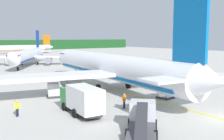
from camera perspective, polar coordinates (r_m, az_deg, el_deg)
name	(u,v)px	position (r m, az deg, el deg)	size (l,w,h in m)	color
ground	(44,71)	(66.71, -14.38, -0.13)	(240.00, 320.00, 0.20)	#B7B5AD
airliner_foreground	(111,67)	(40.77, -0.28, 0.62)	(34.52, 41.73, 11.90)	white
airliner_mid_apron	(29,55)	(79.26, -17.33, 3.05)	(27.31, 32.19, 10.21)	silver
airliner_far_taxiway	(22,48)	(137.77, -18.59, 4.41)	(31.96, 26.52, 9.11)	silver
service_truck_fuel	(142,118)	(22.83, 6.48, -10.23)	(5.76, 5.89, 2.63)	silver
service_truck_baggage	(82,99)	(27.81, -6.51, -6.10)	(2.85, 6.77, 2.98)	#338C3F
cargo_container_near	(53,90)	(36.28, -12.40, -4.26)	(2.08, 2.08, 1.99)	#333338
cargo_container_mid	(165,91)	(35.47, 11.34, -4.45)	(1.99, 1.99, 2.04)	#333338
crew_marshaller	(17,107)	(28.61, -19.61, -7.45)	(0.57, 0.41, 1.67)	#191E33
crew_loader_left	(124,100)	(29.95, 2.62, -6.36)	(0.59, 0.39, 1.70)	#191E33
apron_guide_line	(129,94)	(37.82, 3.61, -5.10)	(0.30, 60.00, 0.01)	yellow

